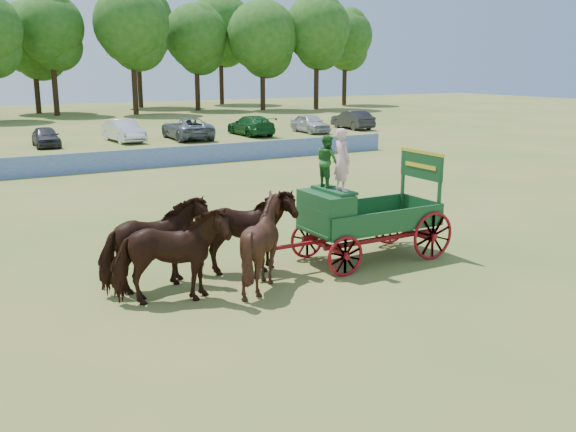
{
  "coord_description": "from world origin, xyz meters",
  "views": [
    {
      "loc": [
        -13.92,
        -15.4,
        5.41
      ],
      "look_at": [
        -5.28,
        -0.31,
        1.3
      ],
      "focal_mm": 40.0,
      "sensor_mm": 36.0,
      "label": 1
    }
  ],
  "objects": [
    {
      "name": "sponsor_banner",
      "position": [
        -1.0,
        18.0,
        0.53
      ],
      "size": [
        26.0,
        0.08,
        1.05
      ],
      "primitive_type": "cube",
      "color": "#203DAE",
      "rests_on": "ground"
    },
    {
      "name": "horse_lead_right",
      "position": [
        -9.27,
        -0.76,
        1.13
      ],
      "size": [
        2.83,
        1.59,
        2.27
      ],
      "primitive_type": "imported",
      "rotation": [
        0.0,
        0.0,
        1.71
      ],
      "color": "#32180E",
      "rests_on": "ground"
    },
    {
      "name": "horse_lead_left",
      "position": [
        -9.27,
        -1.86,
        1.13
      ],
      "size": [
        2.9,
        1.83,
        2.27
      ],
      "primitive_type": "imported",
      "rotation": [
        0.0,
        0.0,
        1.33
      ],
      "color": "#32180E",
      "rests_on": "ground"
    },
    {
      "name": "parked_cars",
      "position": [
        -3.43,
        30.07,
        0.78
      ],
      "size": [
        46.78,
        7.14,
        1.62
      ],
      "color": "silver",
      "rests_on": "ground"
    },
    {
      "name": "ground",
      "position": [
        0.0,
        0.0,
        0.0
      ],
      "size": [
        160.0,
        160.0,
        0.0
      ],
      "primitive_type": "plane",
      "color": "olive",
      "rests_on": "ground"
    },
    {
      "name": "farm_dray",
      "position": [
        -3.9,
        -1.3,
        1.61
      ],
      "size": [
        6.0,
        2.0,
        3.81
      ],
      "color": "maroon",
      "rests_on": "ground"
    },
    {
      "name": "horse_wheel_right",
      "position": [
        -6.87,
        -0.76,
        1.13
      ],
      "size": [
        2.9,
        1.85,
        2.27
      ],
      "primitive_type": "imported",
      "rotation": [
        0.0,
        0.0,
        1.32
      ],
      "color": "#32180E",
      "rests_on": "ground"
    },
    {
      "name": "horse_wheel_left",
      "position": [
        -6.87,
        -1.86,
        1.13
      ],
      "size": [
        2.16,
        1.94,
        2.27
      ],
      "primitive_type": "imported",
      "rotation": [
        0.0,
        0.0,
        1.63
      ],
      "color": "#32180E",
      "rests_on": "ground"
    }
  ]
}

